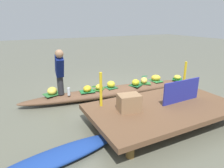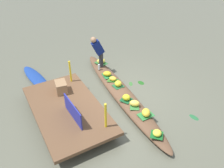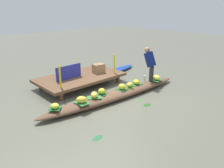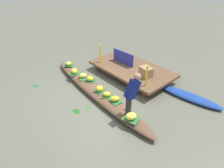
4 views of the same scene
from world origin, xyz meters
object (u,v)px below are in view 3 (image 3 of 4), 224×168
at_px(moored_boat, 119,70).
at_px(banana_bunch_6, 122,87).
at_px(vendor_boat, 117,94).
at_px(vendor_person, 150,62).
at_px(produce_crate, 99,68).
at_px(banana_bunch_1, 81,100).
at_px(market_banner, 69,72).
at_px(banana_bunch_2, 136,82).
at_px(banana_bunch_0, 130,85).
at_px(banana_bunch_4, 55,106).
at_px(banana_bunch_3, 94,95).
at_px(water_bottle, 145,78).
at_px(banana_bunch_5, 102,91).
at_px(banana_bunch_7, 157,78).

distance_m(moored_boat, banana_bunch_6, 2.99).
relative_size(vendor_boat, banana_bunch_6, 23.49).
bearing_deg(vendor_person, produce_crate, 118.54).
bearing_deg(banana_bunch_1, vendor_person, -1.23).
xyz_separation_m(moored_boat, market_banner, (-2.86, -0.30, 0.53)).
bearing_deg(moored_boat, banana_bunch_2, -129.50).
bearing_deg(banana_bunch_2, market_banner, 129.80).
relative_size(moored_boat, banana_bunch_1, 7.15).
bearing_deg(banana_bunch_0, vendor_boat, 176.78).
height_order(banana_bunch_0, banana_bunch_4, banana_bunch_0).
distance_m(banana_bunch_3, banana_bunch_4, 1.24).
height_order(banana_bunch_0, water_bottle, water_bottle).
relative_size(banana_bunch_2, banana_bunch_6, 1.22).
bearing_deg(banana_bunch_2, banana_bunch_5, 174.32).
height_order(banana_bunch_3, vendor_person, vendor_person).
height_order(moored_boat, water_bottle, water_bottle).
relative_size(banana_bunch_0, produce_crate, 0.58).
xyz_separation_m(moored_boat, banana_bunch_4, (-4.36, -1.92, 0.25)).
xyz_separation_m(banana_bunch_1, banana_bunch_6, (1.59, -0.05, 0.00)).
height_order(banana_bunch_7, water_bottle, water_bottle).
bearing_deg(banana_bunch_2, water_bottle, 5.46).
xyz_separation_m(moored_boat, vendor_person, (-0.61, -2.18, 0.87)).
xyz_separation_m(banana_bunch_0, banana_bunch_7, (1.26, -0.20, 0.02)).
height_order(banana_bunch_4, banana_bunch_5, banana_bunch_5).
bearing_deg(banana_bunch_3, moored_boat, 33.51).
bearing_deg(banana_bunch_4, banana_bunch_3, -7.02).
distance_m(banana_bunch_4, vendor_person, 3.81).
xyz_separation_m(market_banner, produce_crate, (1.29, -0.13, -0.08)).
bearing_deg(market_banner, banana_bunch_6, -68.50).
distance_m(banana_bunch_5, banana_bunch_7, 2.40).
relative_size(banana_bunch_1, banana_bunch_4, 1.32).
xyz_separation_m(banana_bunch_1, banana_bunch_3, (0.50, 0.04, -0.01)).
xyz_separation_m(banana_bunch_1, banana_bunch_4, (-0.73, 0.20, -0.02)).
bearing_deg(vendor_boat, banana_bunch_2, 4.07).
bearing_deg(banana_bunch_7, vendor_person, 134.04).
height_order(banana_bunch_7, vendor_person, vendor_person).
bearing_deg(banana_bunch_6, market_banner, 113.64).
xyz_separation_m(banana_bunch_6, water_bottle, (1.26, 0.06, 0.00)).
relative_size(banana_bunch_1, water_bottle, 1.48).
relative_size(banana_bunch_7, market_banner, 0.30).
xyz_separation_m(banana_bunch_4, banana_bunch_7, (3.95, -0.46, 0.02)).
bearing_deg(banana_bunch_0, banana_bunch_4, 174.47).
bearing_deg(moored_boat, water_bottle, -118.61).
bearing_deg(banana_bunch_6, banana_bunch_1, 178.08).
relative_size(banana_bunch_1, market_banner, 0.28).
bearing_deg(banana_bunch_0, banana_bunch_3, 175.73).
relative_size(vendor_person, market_banner, 1.15).
bearing_deg(banana_bunch_4, banana_bunch_5, -3.36).
height_order(banana_bunch_1, banana_bunch_4, banana_bunch_1).
distance_m(banana_bunch_0, banana_bunch_5, 1.13).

